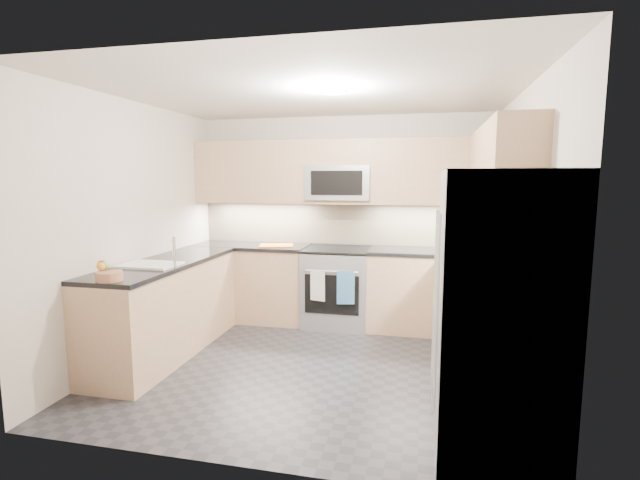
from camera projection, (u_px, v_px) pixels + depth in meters
The scene contains 37 objects.
floor at pixel (312, 366), 4.36m from camera, with size 3.60×3.20×0.00m, color #242429.
ceiling at pixel (311, 92), 4.03m from camera, with size 3.60×3.20×0.02m, color beige.
wall_back at pixel (342, 219), 5.75m from camera, with size 3.60×0.02×2.50m, color #BDB2A5.
wall_front at pixel (245, 266), 2.65m from camera, with size 3.60×0.02×2.50m, color #BDB2A5.
wall_left at pixel (136, 229), 4.59m from camera, with size 0.02×3.20×2.50m, color #BDB2A5.
wall_right at pixel (524, 240), 3.81m from camera, with size 0.02×3.20×2.50m, color #BDB2A5.
base_cab_back_left at pixel (252, 283), 5.80m from camera, with size 1.42×0.60×0.90m, color tan.
base_cab_back_right at pixel (431, 292), 5.32m from camera, with size 1.42×0.60×0.90m, color tan.
base_cab_right at pixel (479, 326), 4.12m from camera, with size 0.60×1.70×0.90m, color tan.
base_cab_peninsula at pixel (166, 309), 4.63m from camera, with size 0.60×2.00×0.90m, color tan.
countertop_back_left at pixel (251, 246), 5.74m from camera, with size 1.42×0.63×0.04m, color black.
countertop_back_right at pixel (432, 252), 5.26m from camera, with size 1.42×0.63×0.04m, color black.
countertop_right at pixel (482, 274), 4.06m from camera, with size 0.63×1.70×0.04m, color black.
countertop_peninsula at pixel (164, 263), 4.57m from camera, with size 0.63×2.00×0.04m, color black.
upper_cab_back at pixel (340, 172), 5.50m from camera, with size 3.60×0.35×0.75m, color tan.
upper_cab_right at pixel (500, 170), 4.03m from camera, with size 0.35×1.95×0.75m, color tan.
backsplash_back at pixel (342, 224), 5.75m from camera, with size 3.60×0.01×0.51m, color tan.
backsplash_right at pixel (513, 239), 4.25m from camera, with size 0.01×2.30×0.51m, color tan.
gas_range at pixel (337, 288), 5.54m from camera, with size 0.76×0.65×0.91m, color gray.
range_cooktop at pixel (337, 250), 5.48m from camera, with size 0.76×0.65×0.03m, color black.
oven_door_glass at pixel (332, 295), 5.22m from camera, with size 0.62×0.02×0.45m, color black.
oven_handle at pixel (331, 272), 5.16m from camera, with size 0.02×0.02×0.60m, color #B2B5BA.
microwave at pixel (339, 183), 5.49m from camera, with size 0.76×0.40×0.40m, color #94979C.
microwave_door at pixel (336, 183), 5.30m from camera, with size 0.60×0.01×0.28m, color black.
refrigerator at pixel (498, 319), 2.82m from camera, with size 0.70×0.90×1.80m, color #A3A6AB.
fridge_handle_left at pixel (436, 316), 2.72m from camera, with size 0.02×0.02×1.20m, color #B2B5BA.
fridge_handle_right at pixel (435, 300), 3.06m from camera, with size 0.02×0.02×1.20m, color #B2B5BA.
sink_basin at pixel (150, 272), 4.33m from camera, with size 0.52×0.38×0.16m, color white.
faucet at pixel (174, 252), 4.25m from camera, with size 0.03×0.03×0.28m, color silver.
utensil_bowl at pixel (471, 245), 5.08m from camera, with size 0.31×0.31×0.18m, color #58BB50.
cutting_board at pixel (276, 245), 5.60m from camera, with size 0.40×0.28×0.01m, color #CC6213.
fruit_basket at pixel (109, 276), 3.69m from camera, with size 0.20×0.20×0.07m, color #A46C4C.
fruit_apple at pixel (102, 265), 3.76m from camera, with size 0.07×0.07×0.07m, color #A01217.
fruit_pear at pixel (106, 265), 3.74m from camera, with size 0.06×0.06×0.06m, color #63AA49.
dish_towel_check at pixel (318, 286), 5.20m from camera, with size 0.18×0.01×0.33m, color white.
dish_towel_blue at pixel (346, 288), 5.13m from camera, with size 0.20×0.02×0.38m, color #33618C.
fruit_orange at pixel (101, 266), 3.70m from camera, with size 0.07×0.07×0.07m, color orange.
Camera 1 is at (0.99, -4.05, 1.75)m, focal length 26.00 mm.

